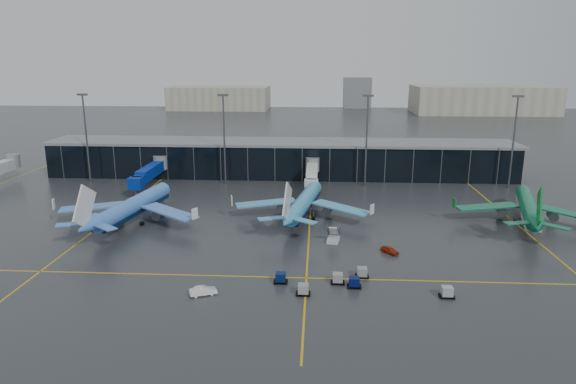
# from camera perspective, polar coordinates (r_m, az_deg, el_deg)

# --- Properties ---
(ground) EXTENTS (600.00, 600.00, 0.00)m
(ground) POSITION_cam_1_polar(r_m,az_deg,el_deg) (99.78, -3.50, -5.88)
(ground) COLOR #282B2D
(ground) RESTS_ON ground
(terminal_pier) EXTENTS (142.00, 17.00, 10.70)m
(terminal_pier) POSITION_cam_1_polar(r_m,az_deg,el_deg) (158.01, -0.86, 3.80)
(terminal_pier) COLOR black
(terminal_pier) RESTS_ON ground
(jet_bridges) EXTENTS (94.00, 27.50, 7.20)m
(jet_bridges) POSITION_cam_1_polar(r_m,az_deg,el_deg) (146.73, -15.20, 2.12)
(jet_bridges) COLOR #595B60
(jet_bridges) RESTS_ON ground
(flood_masts) EXTENTS (203.00, 0.50, 25.50)m
(flood_masts) POSITION_cam_1_polar(r_m,az_deg,el_deg) (144.51, 0.76, 6.17)
(flood_masts) COLOR #595B60
(flood_masts) RESTS_ON ground
(distant_hangars) EXTENTS (260.00, 71.00, 22.00)m
(distant_hangars) POSITION_cam_1_polar(r_m,az_deg,el_deg) (365.86, 9.57, 10.21)
(distant_hangars) COLOR #B2AD99
(distant_hangars) RESTS_ON ground
(taxi_lines) EXTENTS (220.00, 120.00, 0.02)m
(taxi_lines) POSITION_cam_1_polar(r_m,az_deg,el_deg) (109.11, 2.40, -4.06)
(taxi_lines) COLOR gold
(taxi_lines) RESTS_ON ground
(airliner_arkefly) EXTENTS (39.83, 43.74, 11.92)m
(airliner_arkefly) POSITION_cam_1_polar(r_m,az_deg,el_deg) (116.59, -16.81, -0.41)
(airliner_arkefly) COLOR #437EDB
(airliner_arkefly) RESTS_ON ground
(airliner_klm_near) EXTENTS (38.26, 41.95, 11.37)m
(airliner_klm_near) POSITION_cam_1_polar(r_m,az_deg,el_deg) (115.22, 1.80, -0.10)
(airliner_klm_near) COLOR #3E9CCD
(airliner_klm_near) RESTS_ON ground
(airliner_aer_lingus) EXTENTS (40.89, 43.94, 11.22)m
(airliner_aer_lingus) POSITION_cam_1_polar(r_m,az_deg,el_deg) (123.31, 25.23, -0.56)
(airliner_aer_lingus) COLOR #0C6741
(airliner_aer_lingus) RESTS_ON ground
(baggage_carts) EXTENTS (27.53, 8.49, 1.70)m
(baggage_carts) POSITION_cam_1_polar(r_m,az_deg,el_deg) (82.24, 6.56, -9.97)
(baggage_carts) COLOR black
(baggage_carts) RESTS_ON ground
(mobile_airstair) EXTENTS (2.71, 3.53, 3.45)m
(mobile_airstair) POSITION_cam_1_polar(r_m,az_deg,el_deg) (101.34, 5.07, -5.12)
(mobile_airstair) COLOR silver
(mobile_airstair) RESTS_ON ground
(service_van_red) EXTENTS (3.50, 3.73, 1.25)m
(service_van_red) POSITION_cam_1_polar(r_m,az_deg,el_deg) (97.05, 11.24, -6.35)
(service_van_red) COLOR #99220B
(service_van_red) RESTS_ON ground
(service_van_white) EXTENTS (4.39, 2.93, 1.37)m
(service_van_white) POSITION_cam_1_polar(r_m,az_deg,el_deg) (80.28, -9.40, -10.77)
(service_van_white) COLOR white
(service_van_white) RESTS_ON ground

